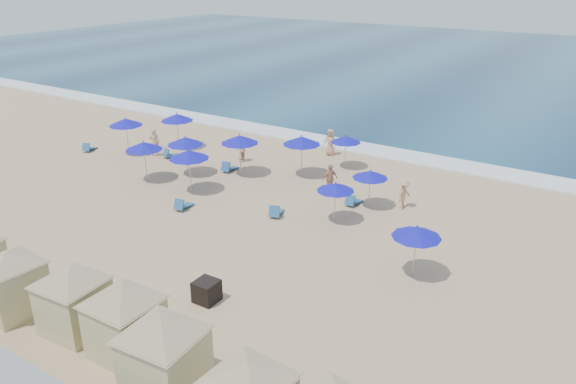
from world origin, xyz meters
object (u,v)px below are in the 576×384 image
object	(u,v)px
beachgoer_0	(154,142)
beachgoer_2	(330,179)
umbrella_6	(302,140)
cabana_4	(163,347)
umbrella_7	(336,187)
beachgoer_1	(241,149)
umbrella_8	(346,139)
beachgoer_4	(330,142)
beachgoer_3	(404,194)
umbrella_1	(177,117)
umbrella_0	(126,122)
umbrella_4	(185,141)
cabana_1	(10,274)
umbrella_10	(417,232)
umbrella_5	(189,154)
trash_bin	(207,291)
cabana_2	(72,293)
umbrella_3	(240,139)
umbrella_9	(370,174)
cabana_3	(124,313)
umbrella_2	(144,146)

from	to	relation	value
beachgoer_0	beachgoer_2	distance (m)	13.24
umbrella_6	cabana_4	bearing A→B (deg)	-70.75
umbrella_7	beachgoer_1	world-z (taller)	umbrella_7
umbrella_8	beachgoer_4	bearing A→B (deg)	139.76
beachgoer_3	umbrella_1	bearing A→B (deg)	93.67
umbrella_0	umbrella_4	world-z (taller)	umbrella_0
cabana_1	umbrella_4	distance (m)	15.16
umbrella_8	umbrella_10	distance (m)	13.50
umbrella_8	beachgoer_4	world-z (taller)	umbrella_8
umbrella_4	umbrella_10	distance (m)	16.65
umbrella_7	umbrella_10	world-z (taller)	umbrella_10
umbrella_1	umbrella_5	distance (m)	8.43
cabana_4	umbrella_7	bearing A→B (deg)	96.34
trash_bin	cabana_2	world-z (taller)	cabana_2
umbrella_1	beachgoer_3	size ratio (longest dim) A/B	1.65
umbrella_3	umbrella_10	size ratio (longest dim) A/B	1.12
umbrella_9	trash_bin	bearing A→B (deg)	-96.79
cabana_3	umbrella_0	size ratio (longest dim) A/B	1.70
umbrella_2	umbrella_1	bearing A→B (deg)	115.67
cabana_4	umbrella_10	world-z (taller)	cabana_4
umbrella_5	beachgoer_1	bearing A→B (deg)	97.94
umbrella_2	umbrella_9	xyz separation A→B (m)	(12.94, 3.60, -0.30)
umbrella_2	umbrella_8	xyz separation A→B (m)	(8.97, 8.48, -0.28)
umbrella_1	beachgoer_4	size ratio (longest dim) A/B	1.42
umbrella_8	umbrella_10	world-z (taller)	umbrella_10
beachgoer_0	beachgoer_3	distance (m)	17.56
cabana_3	cabana_4	size ratio (longest dim) A/B	0.97
umbrella_0	cabana_3	bearing A→B (deg)	-42.46
umbrella_5	umbrella_7	world-z (taller)	umbrella_5
beachgoer_3	beachgoer_4	world-z (taller)	beachgoer_4
umbrella_3	beachgoer_4	xyz separation A→B (m)	(2.80, 6.34, -1.37)
umbrella_8	beachgoer_2	distance (m)	4.63
cabana_2	umbrella_5	size ratio (longest dim) A/B	1.65
umbrella_0	umbrella_5	bearing A→B (deg)	-19.14
umbrella_3	beachgoer_1	xyz separation A→B (m)	(-1.48, 2.00, -1.46)
cabana_2	umbrella_4	xyz separation A→B (m)	(-7.48, 13.98, 0.64)
umbrella_0	beachgoer_0	size ratio (longest dim) A/B	1.39
umbrella_9	beachgoer_0	xyz separation A→B (m)	(-15.93, 0.07, -0.94)
umbrella_7	umbrella_3	bearing A→B (deg)	160.80
beachgoer_2	beachgoer_3	xyz separation A→B (m)	(4.30, 0.38, -0.08)
umbrella_3	beachgoer_2	distance (m)	6.27
umbrella_6	cabana_1	bearing A→B (deg)	-94.63
umbrella_0	beachgoer_2	distance (m)	15.14
umbrella_9	beachgoer_2	bearing A→B (deg)	168.34
umbrella_0	beachgoer_0	world-z (taller)	umbrella_0
umbrella_7	umbrella_8	world-z (taller)	umbrella_8
cabana_4	cabana_2	bearing A→B (deg)	173.91
cabana_4	umbrella_9	xyz separation A→B (m)	(-0.82, 16.06, 0.25)
umbrella_4	beachgoer_0	xyz separation A→B (m)	(-4.39, 1.64, -1.25)
umbrella_3	beachgoer_3	xyz separation A→B (m)	(10.40, 0.69, -1.49)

